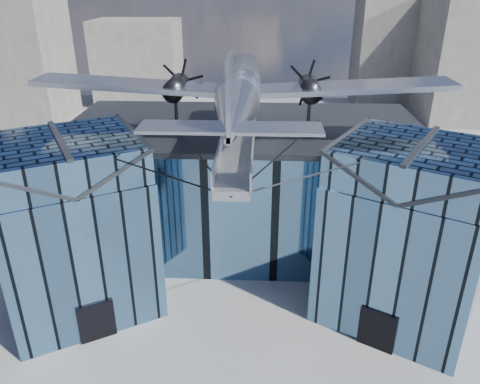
{
  "coord_description": "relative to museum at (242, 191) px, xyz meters",
  "views": [
    {
      "loc": [
        1.33,
        -26.69,
        20.45
      ],
      "look_at": [
        0.0,
        2.0,
        7.2
      ],
      "focal_mm": 35.0,
      "sensor_mm": 36.0,
      "label": 1
    }
  ],
  "objects": [
    {
      "name": "museum",
      "position": [
        0.0,
        0.0,
        0.0
      ],
      "size": [
        32.88,
        24.5,
        17.6
      ],
      "color": "teal",
      "rests_on": "ground"
    },
    {
      "name": "ground_plane",
      "position": [
        -0.0,
        -5.82,
        -5.54
      ],
      "size": [
        120.0,
        120.0,
        0.0
      ],
      "primitive_type": "plane",
      "color": "gray"
    },
    {
      "name": "bg_towers",
      "position": [
        1.45,
        44.67,
        4.47
      ],
      "size": [
        77.0,
        24.5,
        26.0
      ],
      "color": "slate",
      "rests_on": "ground"
    }
  ]
}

